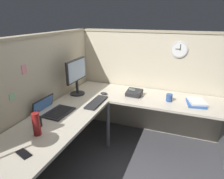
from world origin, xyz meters
The scene contains 17 objects.
ground_plane centered at (0.00, 0.00, 0.00)m, with size 6.80×6.80×0.00m, color #47474C.
cubicle_wall_back centered at (-0.36, 0.87, 0.79)m, with size 2.57×0.12×1.58m.
cubicle_wall_right centered at (0.87, -0.27, 0.79)m, with size 0.12×2.37×1.58m.
desk centered at (-0.15, -0.05, 0.63)m, with size 2.35×2.15×0.73m.
monitor centered at (0.21, 0.64, 1.02)m, with size 0.46×0.20×0.50m.
laptop centered at (-0.38, 0.64, 0.75)m, with size 0.35×0.39×0.22m.
keyboard centered at (0.02, 0.26, 0.74)m, with size 0.43×0.14×0.02m, color #232326.
computer_mouse centered at (0.32, 0.28, 0.75)m, with size 0.06×0.10×0.03m, color #232326.
pen_cup centered at (-0.70, 0.56, 0.78)m, with size 0.08×0.08×0.18m.
cell_phone centered at (-1.09, 0.38, 0.73)m, with size 0.07×0.14×0.01m, color black.
thermos_flask centered at (-0.82, 0.47, 0.84)m, with size 0.07×0.07×0.22m, color maroon.
office_phone centered at (0.44, -0.13, 0.77)m, with size 0.20×0.22×0.11m.
book_stack centered at (0.44, -0.92, 0.75)m, with size 0.32×0.26×0.04m.
coffee_mug centered at (0.41, -0.59, 0.78)m, with size 0.08×0.08×0.10m, color #2D4C8C.
wall_clock centered at (0.82, -0.63, 1.34)m, with size 0.04×0.22×0.22m.
pinned_note_leftmost centered at (-0.72, 0.82, 1.02)m, with size 0.07×0.00×0.06m, color #8CCC99.
pinned_note_middle centered at (-0.52, 0.82, 1.25)m, with size 0.07×0.00×0.09m, color pink.
Camera 1 is at (-2.07, -0.75, 1.77)m, focal length 32.06 mm.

